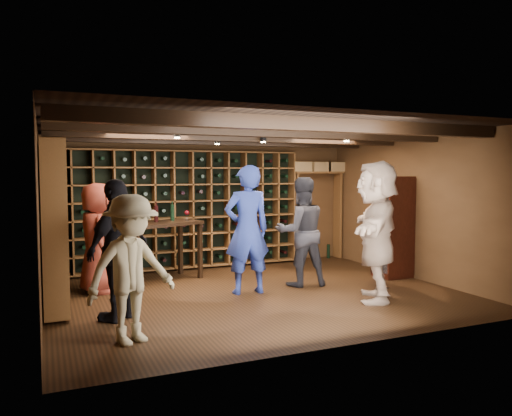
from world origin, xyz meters
name	(u,v)px	position (x,y,z in m)	size (l,w,h in m)	color
ground	(256,294)	(0.00, 0.00, 0.00)	(6.00, 6.00, 0.00)	black
room_shell	(255,134)	(0.00, 0.05, 2.42)	(6.00, 6.00, 6.00)	brown
wine_rack_back	(182,209)	(-0.52, 2.33, 1.15)	(4.65, 0.30, 2.20)	brown
wine_rack_left	(53,221)	(-2.83, 0.82, 1.15)	(0.30, 2.65, 2.20)	brown
crate_shelf	(317,186)	(2.41, 2.32, 1.57)	(1.20, 0.32, 2.07)	brown
display_cabinet	(393,229)	(2.71, 0.20, 0.86)	(0.55, 0.50, 1.75)	#34110A
man_blue_shirt	(247,230)	(-0.11, 0.08, 0.98)	(0.71, 0.47, 1.96)	navy
man_grey_suit	(301,232)	(0.90, 0.23, 0.88)	(0.86, 0.67, 1.77)	black
guest_red_floral	(97,238)	(-2.21, 1.02, 0.84)	(0.83, 0.54, 1.69)	maroon
guest_woman_black	(119,250)	(-2.10, -0.57, 0.88)	(1.04, 0.43, 1.77)	black
guest_khaki	(131,269)	(-2.10, -1.50, 0.81)	(1.04, 0.60, 1.61)	#988E69
guest_beige	(376,231)	(1.45, -1.02, 1.01)	(1.87, 0.59, 2.01)	tan
tasting_table	(161,230)	(-1.13, 1.45, 0.88)	(1.50, 1.14, 1.29)	black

